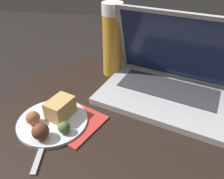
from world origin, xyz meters
TOP-DOWN VIEW (x-y plane):
  - table at (0.00, 0.00)m, footprint 0.73×0.73m
  - napkin at (-0.17, -0.06)m, footprint 0.23×0.20m
  - laptop at (0.10, 0.09)m, footprint 0.43×0.35m
  - beer_glass at (-0.08, 0.20)m, footprint 0.07×0.07m
  - snack_plate at (-0.19, -0.09)m, footprint 0.18×0.18m
  - fork at (-0.19, -0.13)m, footprint 0.05×0.19m

SIDE VIEW (x-z plane):
  - table at x=0.00m, z-range 0.15..0.73m
  - napkin at x=-0.17m, z-range 0.58..0.58m
  - fork at x=-0.19m, z-range 0.58..0.58m
  - snack_plate at x=-0.19m, z-range 0.57..0.63m
  - laptop at x=0.10m, z-range 0.51..0.75m
  - beer_glass at x=-0.08m, z-range 0.58..0.82m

